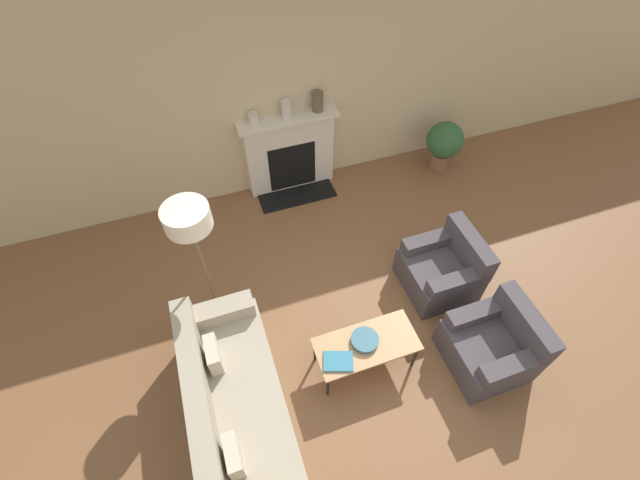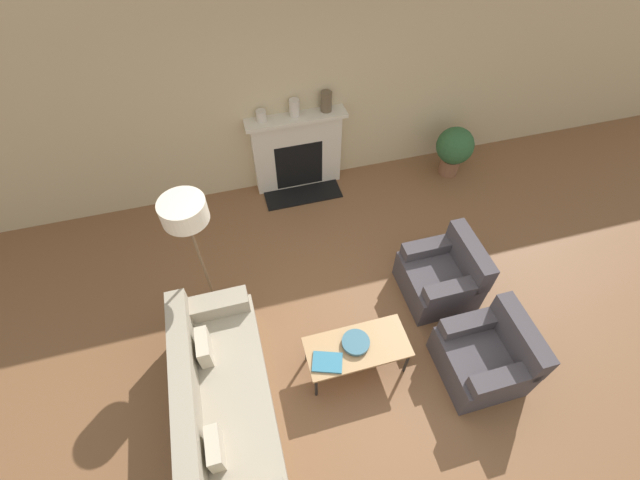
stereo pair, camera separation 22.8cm
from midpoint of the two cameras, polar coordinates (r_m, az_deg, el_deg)
ground_plane at (r=4.93m, az=6.91°, el=-14.99°), size 18.00×18.00×0.00m
wall_back at (r=5.79m, az=-2.33°, el=19.14°), size 18.00×0.06×2.90m
fireplace at (r=6.18m, az=-1.96°, el=11.52°), size 1.36×0.59×1.19m
couch at (r=4.47m, az=-11.48°, el=-20.39°), size 0.84×2.12×0.79m
armchair_near at (r=4.91m, az=22.60°, el=-14.18°), size 0.78×0.80×0.81m
armchair_far at (r=5.29m, az=17.19°, el=-4.68°), size 0.78×0.80×0.81m
coffee_table at (r=4.51m, az=6.47°, el=-14.15°), size 1.06×0.49×0.45m
bowl at (r=4.45m, az=6.29°, el=-13.46°), size 0.28×0.28×0.06m
book at (r=4.37m, az=2.54°, el=-16.01°), size 0.35×0.30×0.02m
floor_lamp at (r=4.15m, az=-15.82°, el=2.45°), size 0.44×0.44×1.74m
mantel_vase_left at (r=5.72m, az=-6.67°, el=16.12°), size 0.13×0.13×0.14m
mantel_vase_center_left at (r=5.76m, az=-2.25°, el=17.19°), size 0.13×0.13×0.23m
mantel_vase_center_right at (r=5.84m, az=2.01°, el=17.95°), size 0.15×0.15×0.26m
potted_plant at (r=6.77m, az=18.43°, el=11.53°), size 0.55×0.55×0.78m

